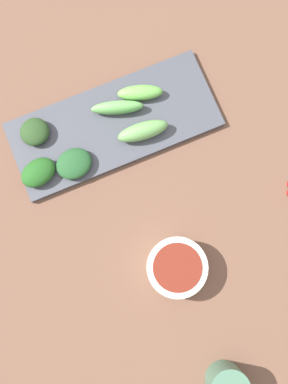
{
  "coord_description": "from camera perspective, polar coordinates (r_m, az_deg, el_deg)",
  "views": [
    {
      "loc": [
        -0.11,
        0.03,
        0.76
      ],
      "look_at": [
        -0.01,
        -0.01,
        0.05
      ],
      "focal_mm": 39.85,
      "sensor_mm": 36.0,
      "label": 1
    }
  ],
  "objects": [
    {
      "name": "broccoli_stalk_4",
      "position": [
        0.78,
        -0.52,
        13.14
      ],
      "size": [
        0.05,
        0.09,
        0.02
      ],
      "primitive_type": "ellipsoid",
      "rotation": [
        0.0,
        0.0,
        -0.33
      ],
      "color": "#6ABA4E",
      "rests_on": "serving_plate"
    },
    {
      "name": "tabletop",
      "position": [
        0.76,
        -0.87,
        -0.21
      ],
      "size": [
        2.1,
        2.1,
        0.02
      ],
      "primitive_type": "cube",
      "color": "brown",
      "rests_on": "ground"
    },
    {
      "name": "serving_plate",
      "position": [
        0.78,
        -4.07,
        8.97
      ],
      "size": [
        0.15,
        0.37,
        0.01
      ],
      "primitive_type": "cube",
      "color": "#444850",
      "rests_on": "tabletop"
    },
    {
      "name": "broccoli_leafy_2",
      "position": [
        0.78,
        -14.42,
        7.8
      ],
      "size": [
        0.05,
        0.05,
        0.02
      ],
      "primitive_type": "ellipsoid",
      "rotation": [
        0.0,
        0.0,
        -0.05
      ],
      "color": "#27451F",
      "rests_on": "serving_plate"
    },
    {
      "name": "sauce_bowl",
      "position": [
        0.72,
        4.39,
        -10.02
      ],
      "size": [
        0.1,
        0.1,
        0.04
      ],
      "color": "silver",
      "rests_on": "tabletop"
    },
    {
      "name": "broccoli_stalk_0",
      "position": [
        0.75,
        -0.15,
        8.17
      ],
      "size": [
        0.04,
        0.09,
        0.03
      ],
      "primitive_type": "ellipsoid",
      "rotation": [
        0.0,
        0.0,
        -0.1
      ],
      "color": "#69AA57",
      "rests_on": "serving_plate"
    },
    {
      "name": "broccoli_leafy_3",
      "position": [
        0.76,
        -13.96,
        2.55
      ],
      "size": [
        0.06,
        0.07,
        0.03
      ],
      "primitive_type": "ellipsoid",
      "rotation": [
        0.0,
        0.0,
        0.24
      ],
      "color": "#21581D",
      "rests_on": "serving_plate"
    },
    {
      "name": "broccoli_stalk_5",
      "position": [
        0.77,
        -3.59,
        11.22
      ],
      "size": [
        0.05,
        0.1,
        0.03
      ],
      "primitive_type": "ellipsoid",
      "rotation": [
        0.0,
        0.0,
        -0.31
      ],
      "color": "#67B559",
      "rests_on": "serving_plate"
    },
    {
      "name": "broccoli_leafy_1",
      "position": [
        0.75,
        -9.35,
        3.77
      ],
      "size": [
        0.06,
        0.07,
        0.02
      ],
      "primitive_type": "ellipsoid",
      "rotation": [
        0.0,
        0.0,
        0.09
      ],
      "color": "#225228",
      "rests_on": "serving_plate"
    }
  ]
}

